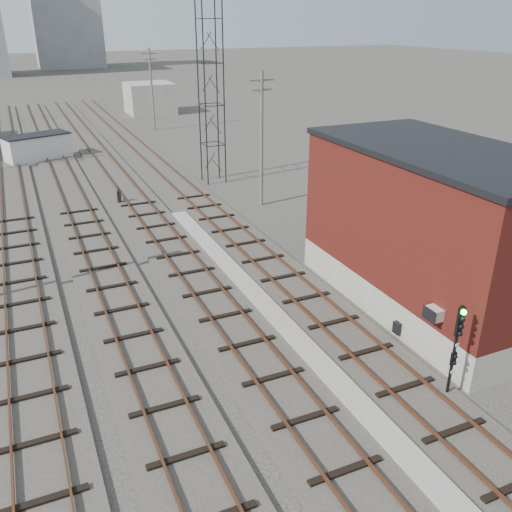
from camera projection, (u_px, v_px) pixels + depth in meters
ground at (95, 131)px, 62.43m from camera, size 320.00×320.00×0.00m
track_right at (164, 172)px, 45.77m from camera, size 3.20×90.00×0.39m
track_mid_right at (117, 177)px, 44.28m from camera, size 3.20×90.00×0.39m
track_mid_left at (66, 183)px, 42.80m from camera, size 3.20×90.00×0.39m
track_left at (11, 189)px, 41.31m from camera, size 3.20×90.00×0.39m
platform_curb at (269, 311)px, 24.13m from camera, size 0.90×28.00×0.26m
brick_building at (434, 229)px, 23.64m from camera, size 6.54×12.20×7.22m
lattice_tower at (211, 84)px, 40.54m from camera, size 1.60×1.60×15.00m
utility_pole_right_a at (262, 136)px, 36.16m from camera, size 1.80×0.24×9.00m
utility_pole_right_b at (152, 87)px, 61.22m from camera, size 1.80×0.24×9.00m
apartment_right at (65, 13)px, 135.32m from camera, size 16.00×12.00×26.00m
shed_right at (150, 98)px, 73.31m from camera, size 6.00×6.00×4.00m
signal_mast at (456, 347)px, 18.03m from camera, size 0.40×0.40×3.60m
switch_stand at (119, 197)px, 37.87m from camera, size 0.32×0.32×1.20m
site_trailer at (37, 148)px, 49.25m from camera, size 6.22×4.20×2.41m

